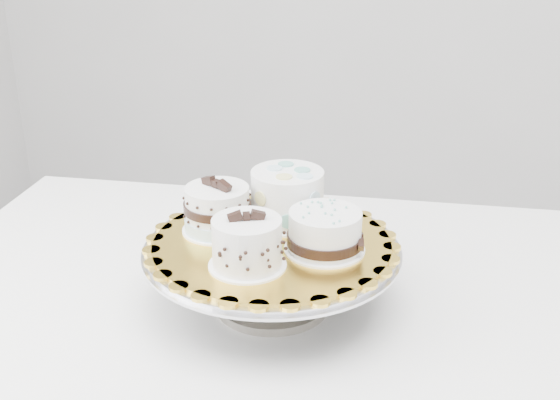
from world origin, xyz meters
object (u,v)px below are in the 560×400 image
(cake_banded, at_px, (218,211))
(cake_ribbon, at_px, (326,233))
(cake_swirl, at_px, (247,244))
(cake_stand, at_px, (272,264))
(cake_board, at_px, (272,243))
(cake_dots, at_px, (287,196))
(table, at_px, (292,343))

(cake_banded, relative_size, cake_ribbon, 1.02)
(cake_ribbon, bearing_deg, cake_swirl, -152.79)
(cake_swirl, xyz_separation_m, cake_ribbon, (0.08, 0.07, -0.00))
(cake_stand, bearing_deg, cake_board, -33.69)
(cake_board, relative_size, cake_ribbon, 2.80)
(cake_banded, bearing_deg, cake_board, 18.36)
(cake_swirl, bearing_deg, cake_dots, 60.34)
(cake_board, height_order, cake_swirl, cake_swirl)
(cake_board, height_order, cake_dots, cake_dots)
(cake_board, distance_m, cake_banded, 0.09)
(cake_swirl, height_order, cake_dots, same)
(table, bearing_deg, cake_stand, -134.99)
(cake_stand, xyz_separation_m, cake_banded, (-0.08, 0.01, 0.07))
(cake_board, xyz_separation_m, cake_swirl, (-0.01, -0.08, 0.03))
(cake_dots, bearing_deg, cake_stand, -81.35)
(table, bearing_deg, cake_dots, 108.50)
(table, relative_size, cake_board, 3.87)
(cake_dots, bearing_deg, cake_banded, -134.57)
(cake_dots, distance_m, cake_ribbon, 0.11)
(cake_board, distance_m, cake_ribbon, 0.08)
(cake_board, xyz_separation_m, cake_banded, (-0.08, 0.01, 0.03))
(cake_banded, bearing_deg, cake_ribbon, 20.06)
(table, distance_m, cake_swirl, 0.24)
(table, xyz_separation_m, cake_board, (-0.02, -0.03, 0.18))
(cake_stand, height_order, cake_banded, cake_banded)
(cake_board, bearing_deg, cake_stand, 146.31)
(cake_ribbon, bearing_deg, cake_banded, 161.62)
(cake_banded, xyz_separation_m, cake_dots, (0.08, 0.06, 0.01))
(cake_swirl, relative_size, cake_dots, 0.94)
(cake_swirl, distance_m, cake_ribbon, 0.11)
(cake_board, bearing_deg, table, 52.68)
(cake_stand, relative_size, cake_swirl, 3.00)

